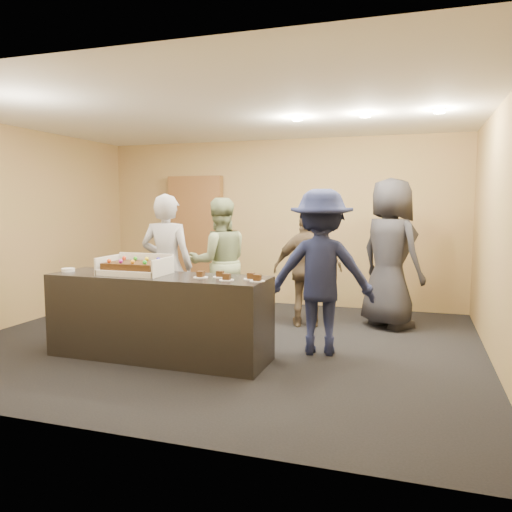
# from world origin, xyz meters

# --- Properties ---
(room) EXTENTS (6.04, 6.00, 2.70)m
(room) POSITION_xyz_m (0.00, 0.00, 1.35)
(room) COLOR black
(room) RESTS_ON ground
(serving_counter) EXTENTS (2.41, 0.74, 0.90)m
(serving_counter) POSITION_xyz_m (-0.41, -0.78, 0.45)
(serving_counter) COLOR black
(serving_counter) RESTS_ON floor
(storage_cabinet) EXTENTS (0.97, 0.15, 2.13)m
(storage_cabinet) POSITION_xyz_m (-1.44, 2.41, 1.06)
(storage_cabinet) COLOR brown
(storage_cabinet) RESTS_ON floor
(cake_box) EXTENTS (0.70, 0.48, 0.21)m
(cake_box) POSITION_xyz_m (-0.69, -0.75, 0.95)
(cake_box) COLOR white
(cake_box) RESTS_ON serving_counter
(sheet_cake) EXTENTS (0.60, 0.41, 0.12)m
(sheet_cake) POSITION_xyz_m (-0.69, -0.78, 1.00)
(sheet_cake) COLOR #361F0C
(sheet_cake) RESTS_ON cake_box
(plate_stack) EXTENTS (0.15, 0.15, 0.04)m
(plate_stack) POSITION_xyz_m (-1.52, -0.82, 0.92)
(plate_stack) COLOR white
(plate_stack) RESTS_ON serving_counter
(slice_a) EXTENTS (0.15, 0.15, 0.07)m
(slice_a) POSITION_xyz_m (0.10, -0.80, 0.92)
(slice_a) COLOR white
(slice_a) RESTS_ON serving_counter
(slice_b) EXTENTS (0.15, 0.15, 0.07)m
(slice_b) POSITION_xyz_m (0.28, -0.72, 0.92)
(slice_b) COLOR white
(slice_b) RESTS_ON serving_counter
(slice_c) EXTENTS (0.15, 0.15, 0.07)m
(slice_c) POSITION_xyz_m (0.42, -0.89, 0.92)
(slice_c) COLOR white
(slice_c) RESTS_ON serving_counter
(slice_d) EXTENTS (0.15, 0.15, 0.07)m
(slice_d) POSITION_xyz_m (0.63, -0.75, 0.92)
(slice_d) COLOR white
(slice_d) RESTS_ON serving_counter
(slice_e) EXTENTS (0.15, 0.15, 0.07)m
(slice_e) POSITION_xyz_m (0.73, -0.85, 0.92)
(slice_e) COLOR white
(slice_e) RESTS_ON serving_counter
(person_server_grey) EXTENTS (0.69, 0.50, 1.78)m
(person_server_grey) POSITION_xyz_m (-0.72, 0.00, 0.89)
(person_server_grey) COLOR #A6A5AB
(person_server_grey) RESTS_ON floor
(person_sage_man) EXTENTS (1.07, 1.01, 1.74)m
(person_sage_man) POSITION_xyz_m (-0.33, 0.75, 0.87)
(person_sage_man) COLOR #8D9D70
(person_sage_man) RESTS_ON floor
(person_navy_man) EXTENTS (1.27, 0.85, 1.82)m
(person_navy_man) POSITION_xyz_m (1.21, -0.06, 0.91)
(person_navy_man) COLOR #161C3D
(person_navy_man) RESTS_ON floor
(person_brown_extra) EXTENTS (0.99, 0.62, 1.57)m
(person_brown_extra) POSITION_xyz_m (0.82, 1.09, 0.79)
(person_brown_extra) COLOR brown
(person_brown_extra) RESTS_ON floor
(person_dark_suit) EXTENTS (1.16, 1.12, 2.00)m
(person_dark_suit) POSITION_xyz_m (1.88, 1.40, 1.00)
(person_dark_suit) COLOR #242328
(person_dark_suit) RESTS_ON floor
(ceiling_spotlights) EXTENTS (1.72, 0.12, 0.03)m
(ceiling_spotlights) POSITION_xyz_m (1.60, 0.50, 2.67)
(ceiling_spotlights) COLOR #FFEAC6
(ceiling_spotlights) RESTS_ON ceiling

